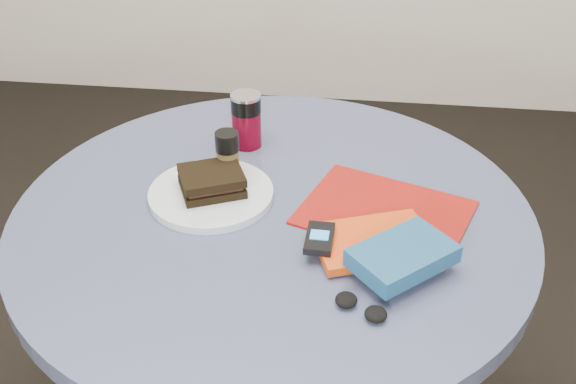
# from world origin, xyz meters

# --- Properties ---
(table) EXTENTS (1.00, 1.00, 0.75)m
(table) POSITION_xyz_m (0.00, 0.00, 0.59)
(table) COLOR black
(table) RESTS_ON ground
(plate) EXTENTS (0.28, 0.28, 0.02)m
(plate) POSITION_xyz_m (-0.13, 0.04, 0.76)
(plate) COLOR silver
(plate) RESTS_ON table
(sandwich) EXTENTS (0.15, 0.14, 0.04)m
(sandwich) POSITION_xyz_m (-0.12, 0.04, 0.79)
(sandwich) COLOR black
(sandwich) RESTS_ON plate
(soda_can) EXTENTS (0.07, 0.07, 0.12)m
(soda_can) POSITION_xyz_m (-0.09, 0.25, 0.81)
(soda_can) COLOR #620418
(soda_can) RESTS_ON table
(pepper_grinder) EXTENTS (0.05, 0.05, 0.11)m
(pepper_grinder) POSITION_xyz_m (-0.10, 0.11, 0.81)
(pepper_grinder) COLOR #504322
(pepper_grinder) RESTS_ON table
(magazine) EXTENTS (0.37, 0.32, 0.01)m
(magazine) POSITION_xyz_m (0.21, 0.02, 0.75)
(magazine) COLOR maroon
(magazine) RESTS_ON table
(red_book) EXTENTS (0.24, 0.20, 0.02)m
(red_book) POSITION_xyz_m (0.19, -0.09, 0.76)
(red_book) COLOR #B73A0E
(red_book) RESTS_ON magazine
(novel) EXTENTS (0.20, 0.19, 0.03)m
(novel) POSITION_xyz_m (0.24, -0.15, 0.79)
(novel) COLOR navy
(novel) RESTS_ON red_book
(mp3_player) EXTENTS (0.05, 0.09, 0.02)m
(mp3_player) POSITION_xyz_m (0.10, -0.11, 0.78)
(mp3_player) COLOR black
(mp3_player) RESTS_ON red_book
(headphones) EXTENTS (0.10, 0.08, 0.02)m
(headphones) POSITION_xyz_m (0.18, -0.25, 0.76)
(headphones) COLOR black
(headphones) RESTS_ON table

